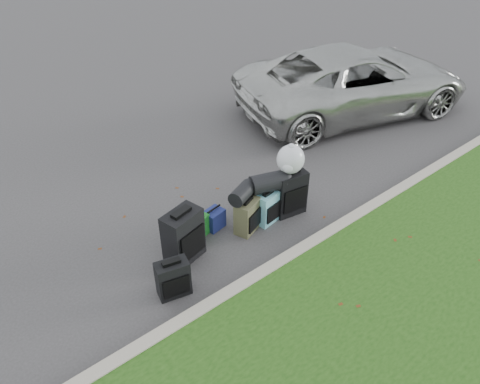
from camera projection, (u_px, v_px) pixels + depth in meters
ground at (253, 223)px, 7.46m from camera, size 120.00×120.00×0.00m
curb at (297, 253)px, 6.79m from camera, size 120.00×0.18×0.15m
suv at (354, 81)px, 10.36m from camera, size 5.71×3.79×1.46m
suitcase_small_black at (173, 279)px, 6.11m from camera, size 0.48×0.33×0.54m
suitcase_large_black_left at (183, 236)px, 6.60m from camera, size 0.62×0.46×0.80m
suitcase_olive at (247, 216)px, 7.17m from camera, size 0.47×0.38×0.56m
suitcase_teal at (268, 208)px, 7.35m from camera, size 0.41×0.28×0.54m
suitcase_large_black_right at (290, 193)px, 7.49m from camera, size 0.55×0.39×0.76m
tote_green at (198, 226)px, 7.14m from camera, size 0.37×0.33×0.35m
tote_navy at (214, 219)px, 7.29m from camera, size 0.34×0.28×0.32m
duffel_left at (242, 193)px, 6.97m from camera, size 0.51×0.40×0.25m
duffel_right at (268, 183)px, 7.18m from camera, size 0.61×0.46×0.30m
trash_bag at (291, 159)px, 7.18m from camera, size 0.45×0.45×0.45m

